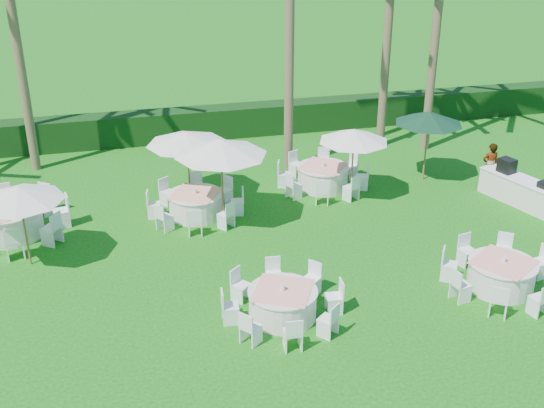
{
  "coord_description": "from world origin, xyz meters",
  "views": [
    {
      "loc": [
        -3.09,
        -13.94,
        9.27
      ],
      "look_at": [
        0.98,
        2.5,
        1.3
      ],
      "focal_mm": 45.0,
      "sensor_mm": 36.0,
      "label": 1
    }
  ],
  "objects_px": {
    "umbrella_a": "(19,194)",
    "umbrella_d": "(354,135)",
    "buffet_table": "(531,195)",
    "staff_person": "(490,166)",
    "banquet_table_d": "(9,221)",
    "umbrella_c": "(187,138)",
    "banquet_table_b": "(283,303)",
    "banquet_table_f": "(323,176)",
    "banquet_table_c": "(501,274)",
    "umbrella_green": "(429,118)",
    "umbrella_b": "(221,147)",
    "banquet_table_e": "(196,204)"
  },
  "relations": [
    {
      "from": "banquet_table_c",
      "to": "banquet_table_f",
      "type": "relative_size",
      "value": 0.99
    },
    {
      "from": "banquet_table_c",
      "to": "umbrella_c",
      "type": "height_order",
      "value": "umbrella_c"
    },
    {
      "from": "banquet_table_f",
      "to": "umbrella_c",
      "type": "bearing_deg",
      "value": 178.2
    },
    {
      "from": "banquet_table_c",
      "to": "umbrella_green",
      "type": "xyz_separation_m",
      "value": [
        1.17,
        6.94,
        1.83
      ]
    },
    {
      "from": "banquet_table_b",
      "to": "umbrella_green",
      "type": "height_order",
      "value": "umbrella_green"
    },
    {
      "from": "banquet_table_b",
      "to": "banquet_table_e",
      "type": "xyz_separation_m",
      "value": [
        -1.21,
        5.9,
        0.01
      ]
    },
    {
      "from": "banquet_table_f",
      "to": "umbrella_green",
      "type": "bearing_deg",
      "value": -2.74
    },
    {
      "from": "banquet_table_c",
      "to": "staff_person",
      "type": "bearing_deg",
      "value": 62.89
    },
    {
      "from": "banquet_table_d",
      "to": "umbrella_d",
      "type": "height_order",
      "value": "umbrella_d"
    },
    {
      "from": "banquet_table_b",
      "to": "umbrella_b",
      "type": "height_order",
      "value": "umbrella_b"
    },
    {
      "from": "banquet_table_f",
      "to": "umbrella_d",
      "type": "relative_size",
      "value": 1.27
    },
    {
      "from": "banquet_table_e",
      "to": "banquet_table_f",
      "type": "xyz_separation_m",
      "value": [
        4.44,
        1.12,
        0.01
      ]
    },
    {
      "from": "umbrella_d",
      "to": "umbrella_a",
      "type": "bearing_deg",
      "value": -168.74
    },
    {
      "from": "banquet_table_c",
      "to": "umbrella_green",
      "type": "bearing_deg",
      "value": 80.47
    },
    {
      "from": "umbrella_a",
      "to": "umbrella_d",
      "type": "distance_m",
      "value": 10.01
    },
    {
      "from": "umbrella_b",
      "to": "umbrella_green",
      "type": "xyz_separation_m",
      "value": [
        7.33,
        1.76,
        -0.24
      ]
    },
    {
      "from": "banquet_table_d",
      "to": "umbrella_green",
      "type": "bearing_deg",
      "value": 4.05
    },
    {
      "from": "umbrella_a",
      "to": "umbrella_c",
      "type": "height_order",
      "value": "umbrella_c"
    },
    {
      "from": "umbrella_a",
      "to": "umbrella_green",
      "type": "relative_size",
      "value": 0.95
    },
    {
      "from": "umbrella_b",
      "to": "umbrella_c",
      "type": "xyz_separation_m",
      "value": [
        -0.72,
        2.07,
        -0.38
      ]
    },
    {
      "from": "banquet_table_e",
      "to": "umbrella_c",
      "type": "xyz_separation_m",
      "value": [
        -0.02,
        1.26,
        1.7
      ]
    },
    {
      "from": "banquet_table_d",
      "to": "umbrella_a",
      "type": "distance_m",
      "value": 2.57
    },
    {
      "from": "banquet_table_c",
      "to": "buffet_table",
      "type": "bearing_deg",
      "value": 49.57
    },
    {
      "from": "banquet_table_f",
      "to": "staff_person",
      "type": "bearing_deg",
      "value": -14.2
    },
    {
      "from": "umbrella_green",
      "to": "banquet_table_f",
      "type": "bearing_deg",
      "value": 177.26
    },
    {
      "from": "banquet_table_d",
      "to": "umbrella_green",
      "type": "distance_m",
      "value": 13.6
    },
    {
      "from": "umbrella_b",
      "to": "banquet_table_e",
      "type": "bearing_deg",
      "value": 131.04
    },
    {
      "from": "umbrella_b",
      "to": "staff_person",
      "type": "distance_m",
      "value": 9.28
    },
    {
      "from": "umbrella_a",
      "to": "umbrella_c",
      "type": "bearing_deg",
      "value": 33.56
    },
    {
      "from": "umbrella_d",
      "to": "umbrella_green",
      "type": "bearing_deg",
      "value": 16.45
    },
    {
      "from": "umbrella_a",
      "to": "umbrella_d",
      "type": "bearing_deg",
      "value": 11.26
    },
    {
      "from": "umbrella_d",
      "to": "buffet_table",
      "type": "relative_size",
      "value": 0.63
    },
    {
      "from": "banquet_table_b",
      "to": "umbrella_a",
      "type": "bearing_deg",
      "value": 146.05
    },
    {
      "from": "banquet_table_d",
      "to": "umbrella_c",
      "type": "bearing_deg",
      "value": 13.17
    },
    {
      "from": "banquet_table_e",
      "to": "umbrella_a",
      "type": "distance_m",
      "value": 5.38
    },
    {
      "from": "umbrella_a",
      "to": "umbrella_b",
      "type": "relative_size",
      "value": 0.85
    },
    {
      "from": "banquet_table_b",
      "to": "banquet_table_f",
      "type": "bearing_deg",
      "value": 65.26
    },
    {
      "from": "buffet_table",
      "to": "staff_person",
      "type": "relative_size",
      "value": 2.36
    },
    {
      "from": "staff_person",
      "to": "banquet_table_f",
      "type": "bearing_deg",
      "value": -11.26
    },
    {
      "from": "banquet_table_b",
      "to": "staff_person",
      "type": "xyz_separation_m",
      "value": [
        8.6,
        5.66,
        0.41
      ]
    },
    {
      "from": "umbrella_c",
      "to": "staff_person",
      "type": "xyz_separation_m",
      "value": [
        9.83,
        -1.5,
        -1.3
      ]
    },
    {
      "from": "banquet_table_e",
      "to": "umbrella_b",
      "type": "relative_size",
      "value": 1.1
    },
    {
      "from": "banquet_table_d",
      "to": "banquet_table_f",
      "type": "height_order",
      "value": "banquet_table_d"
    },
    {
      "from": "banquet_table_b",
      "to": "umbrella_d",
      "type": "relative_size",
      "value": 1.22
    },
    {
      "from": "banquet_table_b",
      "to": "umbrella_c",
      "type": "bearing_deg",
      "value": 99.71
    },
    {
      "from": "banquet_table_e",
      "to": "banquet_table_b",
      "type": "bearing_deg",
      "value": -78.42
    },
    {
      "from": "banquet_table_b",
      "to": "umbrella_green",
      "type": "distance_m",
      "value": 9.84
    },
    {
      "from": "banquet_table_c",
      "to": "staff_person",
      "type": "height_order",
      "value": "staff_person"
    },
    {
      "from": "umbrella_a",
      "to": "buffet_table",
      "type": "distance_m",
      "value": 15.12
    },
    {
      "from": "umbrella_c",
      "to": "umbrella_green",
      "type": "height_order",
      "value": "umbrella_green"
    }
  ]
}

